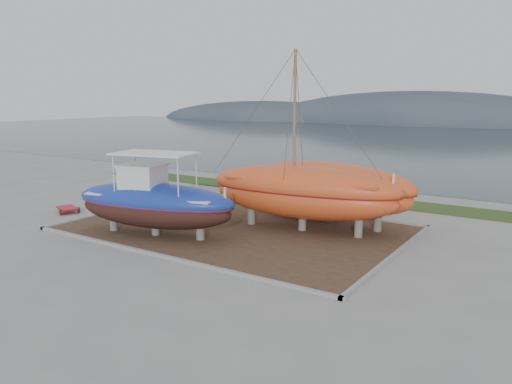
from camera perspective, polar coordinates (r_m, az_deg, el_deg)
The scene contains 11 objects.
ground at distance 25.43m, azimuth -7.52°, elevation -6.17°, with size 140.00×140.00×0.00m, color gray.
dirt_patch at distance 28.44m, azimuth -2.26°, elevation -4.18°, with size 18.00×12.00×0.06m, color #422D1E.
curb_frame at distance 28.43m, azimuth -2.26°, elevation -4.09°, with size 18.60×12.60×0.15m, color gray, non-canonical shape.
grass_strip at distance 38.15m, azimuth 7.81°, elevation -0.37°, with size 44.00×3.00×0.08m, color #284219.
sea at distance 90.09m, azimuth 22.99°, elevation 5.29°, with size 260.00×100.00×0.04m, color #192E33, non-canonical shape.
mountain_ridge at distance 144.43m, azimuth 27.02°, elevation 6.75°, with size 200.00×36.00×20.00m, color #333D49, non-canonical shape.
blue_caique at distance 27.10m, azimuth -11.54°, elevation -0.24°, with size 9.29×2.90×4.46m, color #19339E, non-canonical shape.
white_dinghy at distance 33.95m, azimuth -10.85°, elevation -0.76°, with size 4.12×1.55×1.24m, color silver, non-canonical shape.
orange_sailboat at distance 27.24m, azimuth 5.48°, elevation 5.69°, with size 11.03×3.25×9.83m, color #D54D20, non-canonical shape.
orange_bare_hull at distance 29.62m, azimuth 8.54°, elevation -0.16°, with size 10.64×3.19×3.49m, color #D54D20, non-canonical shape.
red_trailer at distance 34.59m, azimuth -20.73°, elevation -1.92°, with size 2.44×1.22×0.35m, color #AC1324, non-canonical shape.
Camera 1 is at (15.97, -18.35, 7.41)m, focal length 35.00 mm.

